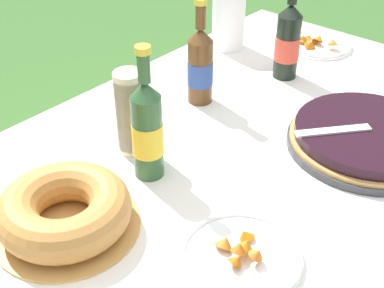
# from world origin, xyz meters

# --- Properties ---
(garden_table) EXTENTS (1.85, 1.15, 0.75)m
(garden_table) POSITION_xyz_m (0.00, 0.00, 0.69)
(garden_table) COLOR brown
(garden_table) RESTS_ON ground_plane
(tablecloth) EXTENTS (1.86, 1.16, 0.10)m
(tablecloth) POSITION_xyz_m (0.00, 0.00, 0.74)
(tablecloth) COLOR white
(tablecloth) RESTS_ON garden_table
(berry_tart) EXTENTS (0.39, 0.39, 0.06)m
(berry_tart) POSITION_xyz_m (0.30, -0.17, 0.79)
(berry_tart) COLOR #38383D
(berry_tart) RESTS_ON tablecloth
(serving_knife) EXTENTS (0.31, 0.26, 0.01)m
(serving_knife) POSITION_xyz_m (0.32, -0.19, 0.82)
(serving_knife) COLOR silver
(serving_knife) RESTS_ON berry_tart
(bundt_cake) EXTENTS (0.30, 0.30, 0.09)m
(bundt_cake) POSITION_xyz_m (-0.37, 0.16, 0.80)
(bundt_cake) COLOR tan
(bundt_cake) RESTS_ON tablecloth
(cup_stack) EXTENTS (0.07, 0.07, 0.21)m
(cup_stack) POSITION_xyz_m (-0.09, 0.26, 0.86)
(cup_stack) COLOR beige
(cup_stack) RESTS_ON tablecloth
(cider_bottle_green) EXTENTS (0.07, 0.07, 0.32)m
(cider_bottle_green) POSITION_xyz_m (-0.13, 0.16, 0.88)
(cider_bottle_green) COLOR #2D562D
(cider_bottle_green) RESTS_ON tablecloth
(cider_bottle_amber) EXTENTS (0.07, 0.07, 0.30)m
(cider_bottle_amber) POSITION_xyz_m (0.21, 0.29, 0.87)
(cider_bottle_amber) COLOR brown
(cider_bottle_amber) RESTS_ON tablecloth
(juice_bottle_red) EXTENTS (0.08, 0.08, 0.31)m
(juice_bottle_red) POSITION_xyz_m (0.50, 0.20, 0.87)
(juice_bottle_red) COLOR black
(juice_bottle_red) RESTS_ON tablecloth
(snack_plate_near) EXTENTS (0.24, 0.24, 0.05)m
(snack_plate_near) POSITION_xyz_m (-0.21, -0.16, 0.77)
(snack_plate_near) COLOR white
(snack_plate_near) RESTS_ON tablecloth
(snack_plate_right) EXTENTS (0.23, 0.23, 0.06)m
(snack_plate_right) POSITION_xyz_m (0.76, 0.23, 0.77)
(snack_plate_right) COLOR white
(snack_plate_right) RESTS_ON tablecloth
(paper_towel_roll) EXTENTS (0.11, 0.11, 0.20)m
(paper_towel_roll) POSITION_xyz_m (0.55, 0.46, 0.86)
(paper_towel_roll) COLOR white
(paper_towel_roll) RESTS_ON tablecloth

